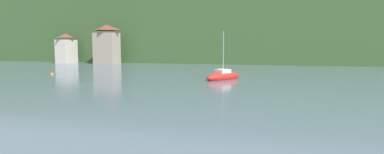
% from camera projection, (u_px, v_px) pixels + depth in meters
% --- Properties ---
extents(wooded_hillside, '(352.00, 59.75, 38.91)m').
position_uv_depth(wooded_hillside, '(308.00, 35.00, 109.07)').
color(wooded_hillside, '#38562D').
rests_on(wooded_hillside, ground_plane).
extents(shore_building_west, '(3.84, 6.00, 8.71)m').
position_uv_depth(shore_building_west, '(66.00, 49.00, 92.65)').
color(shore_building_west, beige).
rests_on(shore_building_west, ground_plane).
extents(shore_building_westcentral, '(6.53, 4.90, 11.05)m').
position_uv_depth(shore_building_westcentral, '(107.00, 45.00, 88.01)').
color(shore_building_westcentral, gray).
rests_on(shore_building_westcentral, ground_plane).
extents(sailboat_far_1, '(5.01, 6.75, 7.39)m').
position_uv_depth(sailboat_far_1, '(223.00, 76.00, 44.69)').
color(sailboat_far_1, red).
rests_on(sailboat_far_1, ground_plane).
extents(mooring_buoy_mid, '(0.51, 0.51, 0.51)m').
position_uv_depth(mooring_buoy_mid, '(52.00, 74.00, 53.61)').
color(mooring_buoy_mid, orange).
rests_on(mooring_buoy_mid, ground_plane).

